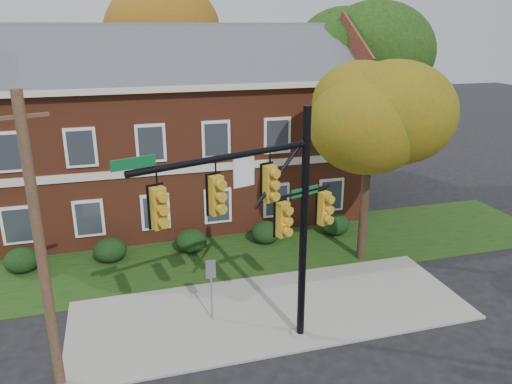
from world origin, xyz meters
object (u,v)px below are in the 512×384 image
object	(u,v)px
traffic_signal	(268,212)
sign_post	(211,280)
hedge_far_right	(335,224)
utility_pole	(41,250)
hedge_center	(191,241)
tree_near_right	(378,106)
hedge_far_left	(22,260)
hedge_left	(110,250)
tree_right_rear	(367,54)
tree_far_rear	(175,38)
hedge_right	(266,232)
apartment_building	(172,121)

from	to	relation	value
traffic_signal	sign_post	world-z (taller)	traffic_signal
hedge_far_right	utility_pole	xyz separation A→B (m)	(-11.95, -7.70, 3.69)
traffic_signal	utility_pole	xyz separation A→B (m)	(-6.07, 0.15, -0.48)
hedge_far_right	utility_pole	bearing A→B (deg)	-147.20
hedge_center	tree_near_right	size ratio (longest dim) A/B	0.16
hedge_far_left	hedge_left	distance (m)	3.50
tree_right_rear	tree_far_rear	size ratio (longest dim) A/B	0.92
tree_right_rear	tree_far_rear	bearing A→B (deg)	145.00
hedge_far_left	utility_pole	distance (m)	8.78
hedge_center	tree_right_rear	distance (m)	14.94
hedge_left	traffic_signal	xyz separation A→B (m)	(4.62, -7.85, 4.18)
traffic_signal	hedge_center	bearing A→B (deg)	78.73
hedge_right	hedge_far_right	distance (m)	3.50
hedge_center	hedge_right	xyz separation A→B (m)	(3.50, 0.00, 0.00)
apartment_building	hedge_right	xyz separation A→B (m)	(3.50, -5.25, -4.46)
hedge_left	sign_post	world-z (taller)	sign_post
apartment_building	tree_right_rear	world-z (taller)	tree_right_rear
hedge_right	tree_near_right	bearing A→B (deg)	-37.28
tree_near_right	utility_pole	distance (m)	13.33
tree_near_right	traffic_signal	xyz separation A→B (m)	(-6.10, -5.02, -1.97)
hedge_far_right	sign_post	size ratio (longest dim) A/B	0.61
sign_post	apartment_building	bearing A→B (deg)	94.81
hedge_right	tree_far_rear	distance (m)	15.66
apartment_building	hedge_right	world-z (taller)	apartment_building
apartment_building	hedge_center	size ratio (longest dim) A/B	13.43
hedge_far_left	tree_near_right	distance (m)	15.75
hedge_center	traffic_signal	distance (m)	8.97
tree_right_rear	hedge_far_right	bearing A→B (deg)	-125.23
hedge_center	tree_far_rear	xyz separation A→B (m)	(1.34, 13.09, 8.32)
utility_pole	sign_post	xyz separation A→B (m)	(4.77, 2.00, -2.65)
hedge_left	utility_pole	world-z (taller)	utility_pole
tree_near_right	hedge_center	bearing A→B (deg)	158.58
traffic_signal	tree_far_rear	bearing A→B (deg)	69.99
tree_right_rear	tree_near_right	bearing A→B (deg)	-114.58
apartment_building	hedge_far_right	distance (m)	9.82
tree_far_rear	utility_pole	distance (m)	22.21
hedge_left	hedge_far_right	xyz separation A→B (m)	(10.50, 0.00, 0.00)
hedge_center	hedge_far_right	xyz separation A→B (m)	(7.00, 0.00, 0.00)
hedge_right	hedge_far_left	bearing A→B (deg)	180.00
hedge_right	traffic_signal	world-z (taller)	traffic_signal
sign_post	hedge_right	bearing A→B (deg)	62.91
hedge_left	hedge_far_right	size ratio (longest dim) A/B	1.00
tree_near_right	utility_pole	world-z (taller)	tree_near_right
hedge_far_right	sign_post	bearing A→B (deg)	-141.55
apartment_building	tree_near_right	bearing A→B (deg)	-48.23
hedge_right	sign_post	world-z (taller)	sign_post
hedge_center	tree_far_rear	world-z (taller)	tree_far_rear
utility_pole	sign_post	world-z (taller)	utility_pole
tree_right_rear	sign_post	xyz separation A→B (m)	(-11.49, -11.81, -6.56)
hedge_far_left	hedge_center	world-z (taller)	same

